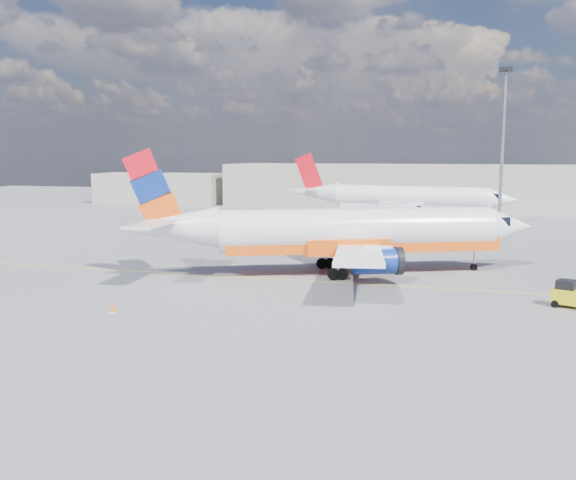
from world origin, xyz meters
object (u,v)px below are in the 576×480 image
(gse_tug, at_px, (572,295))
(traffic_cone, at_px, (113,308))
(main_jet, at_px, (344,232))
(second_jet, at_px, (404,199))

(gse_tug, distance_m, traffic_cone, 30.59)
(main_jet, relative_size, gse_tug, 12.05)
(main_jet, distance_m, gse_tug, 18.96)
(gse_tug, bearing_deg, main_jet, 178.33)
(main_jet, bearing_deg, gse_tug, -47.60)
(main_jet, distance_m, second_jet, 43.51)
(second_jet, height_order, gse_tug, second_jet)
(main_jet, bearing_deg, traffic_cone, -148.10)
(main_jet, height_order, traffic_cone, main_jet)
(second_jet, xyz_separation_m, gse_tug, (16.49, -51.16, -2.55))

